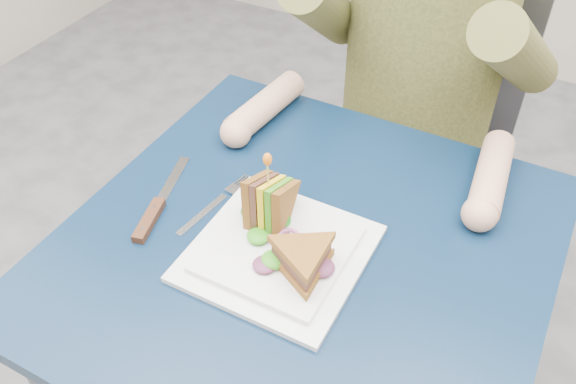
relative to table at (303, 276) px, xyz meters
The scene contains 12 objects.
table is the anchor object (origin of this frame).
chair 0.67m from the table, 90.00° to the left, with size 0.42×0.40×0.93m.
diner 0.61m from the table, 90.00° to the left, with size 0.54×0.59×0.74m.
plate 0.10m from the table, 120.77° to the right, with size 0.26×0.26×0.02m.
sandwich_flat 0.14m from the table, 65.08° to the right, with size 0.16×0.16×0.05m.
sandwich_upright 0.15m from the table, behind, with size 0.09×0.15×0.15m.
fork 0.19m from the table, behind, with size 0.04×0.18×0.01m.
knife 0.27m from the table, 166.60° to the right, with size 0.08×0.22×0.02m.
toothpick 0.21m from the table, behind, with size 0.00×0.00×0.06m, color tan.
toothpick_frill 0.24m from the table, behind, with size 0.01×0.01×0.02m, color orange.
lettuce_spill 0.12m from the table, 122.06° to the right, with size 0.15×0.13×0.02m, color #337A14, non-canonical shape.
onion_ring 0.12m from the table, 104.62° to the right, with size 0.04×0.04×0.01m, color #9E4C7A.
Camera 1 is at (0.29, -0.59, 1.45)m, focal length 38.00 mm.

